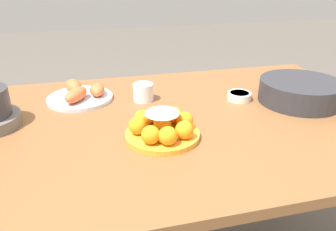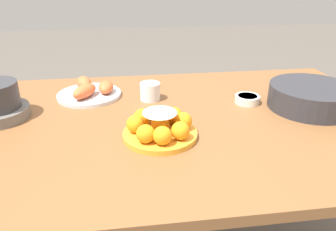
# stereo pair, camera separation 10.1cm
# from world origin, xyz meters

# --- Properties ---
(dining_table) EXTENTS (1.53, 0.95, 0.75)m
(dining_table) POSITION_xyz_m (0.00, 0.00, 0.66)
(dining_table) COLOR brown
(dining_table) RESTS_ON ground_plane
(cake_plate) EXTENTS (0.22, 0.22, 0.09)m
(cake_plate) POSITION_xyz_m (-0.06, -0.12, 0.78)
(cake_plate) COLOR gold
(cake_plate) RESTS_ON dining_table
(serving_bowl) EXTENTS (0.29, 0.29, 0.08)m
(serving_bowl) POSITION_xyz_m (0.49, 0.03, 0.79)
(serving_bowl) COLOR #2D2D33
(serving_bowl) RESTS_ON dining_table
(sauce_bowl) EXTENTS (0.09, 0.09, 0.03)m
(sauce_bowl) POSITION_xyz_m (0.28, 0.10, 0.77)
(sauce_bowl) COLOR silver
(sauce_bowl) RESTS_ON dining_table
(seafood_platter) EXTENTS (0.24, 0.24, 0.06)m
(seafood_platter) POSITION_xyz_m (-0.29, 0.24, 0.77)
(seafood_platter) COLOR silver
(seafood_platter) RESTS_ON dining_table
(cup_far) EXTENTS (0.07, 0.07, 0.07)m
(cup_far) POSITION_xyz_m (-0.07, 0.18, 0.78)
(cup_far) COLOR white
(cup_far) RESTS_ON dining_table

